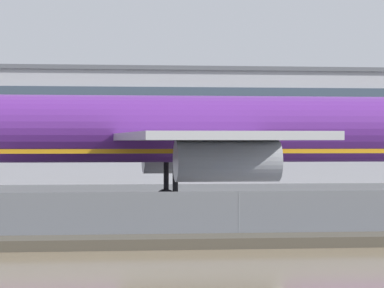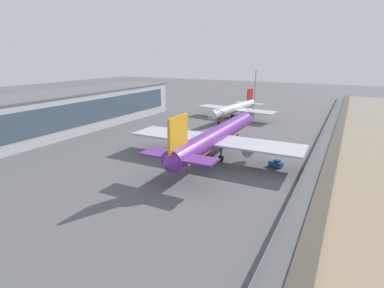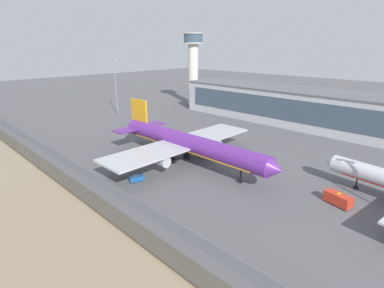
# 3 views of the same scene
# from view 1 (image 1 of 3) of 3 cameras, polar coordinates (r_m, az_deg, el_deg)

# --- Properties ---
(ground_plane) EXTENTS (500.00, 500.00, 0.00)m
(ground_plane) POSITION_cam_1_polar(r_m,az_deg,el_deg) (72.67, 0.14, -3.73)
(ground_plane) COLOR #565659
(shoreline_seawall) EXTENTS (320.00, 3.00, 0.50)m
(shoreline_seawall) POSITION_cam_1_polar(r_m,az_deg,el_deg) (52.49, 3.25, -4.93)
(shoreline_seawall) COLOR #474238
(shoreline_seawall) RESTS_ON ground
(perimeter_fence) EXTENTS (280.00, 0.10, 2.36)m
(perimeter_fence) POSITION_cam_1_polar(r_m,az_deg,el_deg) (56.83, 2.38, -3.60)
(perimeter_fence) COLOR slate
(perimeter_fence) RESTS_ON ground
(cargo_jet_purple) EXTENTS (52.67, 45.20, 14.61)m
(cargo_jet_purple) POSITION_cam_1_polar(r_m,az_deg,el_deg) (79.65, 0.66, 0.62)
(cargo_jet_purple) COLOR #602889
(cargo_jet_purple) RESTS_ON ground
(baggage_tug) EXTENTS (2.58, 3.55, 1.80)m
(baggage_tug) POSITION_cam_1_polar(r_m,az_deg,el_deg) (64.13, 2.72, -3.52)
(baggage_tug) COLOR #19519E
(baggage_tug) RESTS_ON ground
(terminal_building) EXTENTS (101.73, 21.66, 13.67)m
(terminal_building) POSITION_cam_1_polar(r_m,az_deg,el_deg) (139.37, -2.32, 0.92)
(terminal_building) COLOR #B2B2B7
(terminal_building) RESTS_ON ground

